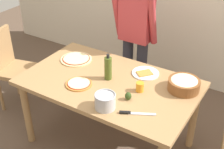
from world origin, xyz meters
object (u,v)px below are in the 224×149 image
chef_knife (133,113)px  avocado (128,96)px  dining_table (109,90)px  pizza_raw_on_board (76,59)px  plate_with_slice (145,73)px  olive_oil_bottle (108,68)px  popcorn_bowl (184,84)px  person_cook (136,32)px  cup_orange (140,87)px  steel_pot (105,101)px  pizza_cooked_on_tray (79,84)px  chair_wooden_left (12,65)px

chef_knife → avocado: bearing=130.5°
dining_table → pizza_raw_on_board: size_ratio=4.98×
dining_table → plate_with_slice: (0.22, 0.30, 0.10)m
olive_oil_bottle → popcorn_bowl: bearing=16.3°
person_cook → cup_orange: person_cook is taller
popcorn_bowl → steel_pot: bearing=-127.8°
olive_oil_bottle → chef_knife: (0.44, -0.34, -0.11)m
steel_pot → pizza_raw_on_board: bearing=143.1°
pizza_raw_on_board → pizza_cooked_on_tray: bearing=-49.7°
pizza_cooked_on_tray → avocado: bearing=3.9°
avocado → person_cook: bearing=114.7°
person_cook → pizza_raw_on_board: 0.72m
person_cook → plate_with_slice: bearing=-52.4°
dining_table → steel_pot: (0.18, -0.35, 0.16)m
chair_wooden_left → avocado: size_ratio=13.57×
plate_with_slice → steel_pot: (-0.04, -0.64, 0.06)m
dining_table → popcorn_bowl: bearing=20.3°
pizza_cooked_on_tray → plate_with_slice: (0.43, 0.48, -0.00)m
steel_pot → chef_knife: steel_pot is taller
pizza_cooked_on_tray → popcorn_bowl: (0.83, 0.42, 0.05)m
pizza_cooked_on_tray → cup_orange: bearing=21.0°
dining_table → pizza_cooked_on_tray: size_ratio=6.64×
plate_with_slice → chef_knife: 0.62m
plate_with_slice → chef_knife: plate_with_slice is taller
pizza_cooked_on_tray → steel_pot: 0.42m
chair_wooden_left → olive_oil_bottle: size_ratio=3.71×
plate_with_slice → chef_knife: size_ratio=0.97×
person_cook → olive_oil_bottle: (0.10, -0.72, -0.07)m
dining_table → steel_pot: 0.42m
avocado → plate_with_slice: bearing=97.8°
popcorn_bowl → avocado: size_ratio=4.00×
pizza_raw_on_board → popcorn_bowl: size_ratio=1.15×
pizza_raw_on_board → avocado: bearing=-22.2°
plate_with_slice → pizza_cooked_on_tray: bearing=-131.8°
plate_with_slice → popcorn_bowl: (0.40, -0.06, 0.05)m
person_cook → chef_knife: person_cook is taller
steel_pot → pizza_cooked_on_tray: bearing=157.4°
person_cook → chef_knife: (0.54, -1.05, -0.17)m
dining_table → person_cook: person_cook is taller
popcorn_bowl → steel_pot: 0.73m
pizza_raw_on_board → chef_knife: bearing=-27.1°
chair_wooden_left → pizza_raw_on_board: size_ratio=2.95×
cup_orange → plate_with_slice: bearing=106.9°
person_cook → chair_wooden_left: size_ratio=1.71×
cup_orange → chef_knife: bearing=-72.0°
olive_oil_bottle → avocado: olive_oil_bottle is taller
steel_pot → avocado: size_ratio=2.48×
popcorn_bowl → cup_orange: size_ratio=3.29×
dining_table → chef_knife: size_ratio=5.94×
dining_table → chef_knife: (0.41, -0.30, 0.10)m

